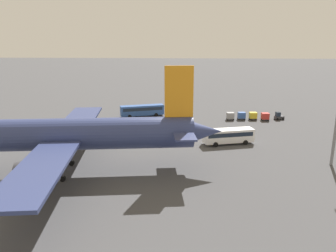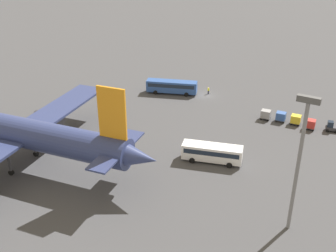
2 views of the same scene
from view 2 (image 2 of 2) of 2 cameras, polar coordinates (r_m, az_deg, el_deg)
name	(u,v)px [view 2 (image 2 of 2)]	position (r m, az deg, el deg)	size (l,w,h in m)	color
ground_plane	(205,95)	(101.76, 5.07, 4.21)	(600.00, 600.00, 0.00)	#424244
airplane	(11,131)	(75.40, -20.53, -0.59)	(54.13, 46.97, 17.11)	navy
shuttle_bus_near	(172,86)	(101.61, 0.51, 5.45)	(12.28, 6.41, 3.19)	#2D5199
shuttle_bus_far	(212,152)	(73.82, 5.99, -3.51)	(10.81, 5.47, 3.14)	white
baggage_tug	(331,127)	(90.08, 21.26, -0.10)	(2.64, 2.11, 2.10)	#333338
worker_person	(208,91)	(102.15, 5.49, 4.81)	(0.38, 0.38, 1.74)	#1E1E2D
cargo_cart_red	(310,124)	(89.33, 18.72, 0.29)	(2.12, 1.82, 2.06)	#38383D
cargo_cart_yellow	(296,119)	(90.39, 16.92, 0.88)	(2.12, 1.82, 2.06)	#38383D
cargo_cart_blue	(281,116)	(90.88, 15.05, 1.28)	(2.12, 1.82, 2.06)	#38383D
cargo_cart_grey	(266,114)	(91.06, 13.10, 1.57)	(2.12, 1.82, 2.06)	#38383D
light_pole	(300,153)	(55.80, 17.45, -3.57)	(2.80, 0.70, 19.75)	slate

